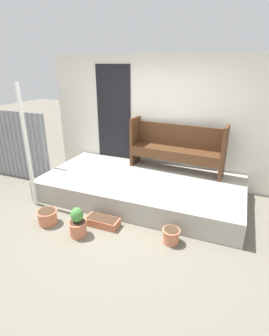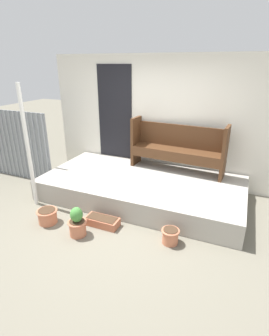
{
  "view_description": "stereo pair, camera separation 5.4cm",
  "coord_description": "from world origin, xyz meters",
  "px_view_note": "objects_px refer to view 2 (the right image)",
  "views": [
    {
      "loc": [
        1.65,
        -3.3,
        2.42
      ],
      "look_at": [
        0.16,
        0.33,
        0.84
      ],
      "focal_mm": 28.0,
      "sensor_mm": 36.0,
      "label": 1
    },
    {
      "loc": [
        1.7,
        -3.28,
        2.42
      ],
      "look_at": [
        0.16,
        0.33,
        0.84
      ],
      "focal_mm": 28.0,
      "sensor_mm": 36.0,
      "label": 2
    }
  ],
  "objects_px": {
    "bench": "(178,145)",
    "flower_pot_left": "(47,216)",
    "planter_box_rect": "(102,221)",
    "flower_pot_right": "(170,235)",
    "flower_pot_middle": "(77,223)",
    "support_post": "(28,148)"
  },
  "relations": [
    {
      "from": "bench",
      "to": "flower_pot_left",
      "type": "bearing_deg",
      "value": -122.61
    },
    {
      "from": "flower_pot_right",
      "to": "planter_box_rect",
      "type": "bearing_deg",
      "value": 179.54
    },
    {
      "from": "bench",
      "to": "planter_box_rect",
      "type": "height_order",
      "value": "bench"
    },
    {
      "from": "bench",
      "to": "planter_box_rect",
      "type": "relative_size",
      "value": 3.48
    },
    {
      "from": "flower_pot_left",
      "to": "flower_pot_right",
      "type": "distance_m",
      "value": 1.99
    },
    {
      "from": "flower_pot_right",
      "to": "planter_box_rect",
      "type": "relative_size",
      "value": 0.49
    },
    {
      "from": "planter_box_rect",
      "to": "bench",
      "type": "bearing_deg",
      "value": 68.63
    },
    {
      "from": "support_post",
      "to": "flower_pot_middle",
      "type": "xyz_separation_m",
      "value": [
        1.26,
        -0.5,
        -0.87
      ]
    },
    {
      "from": "flower_pot_left",
      "to": "flower_pot_right",
      "type": "bearing_deg",
      "value": 7.97
    },
    {
      "from": "support_post",
      "to": "planter_box_rect",
      "type": "distance_m",
      "value": 1.78
    },
    {
      "from": "flower_pot_right",
      "to": "planter_box_rect",
      "type": "height_order",
      "value": "flower_pot_right"
    },
    {
      "from": "flower_pot_right",
      "to": "flower_pot_middle",
      "type": "bearing_deg",
      "value": -164.95
    },
    {
      "from": "flower_pot_middle",
      "to": "planter_box_rect",
      "type": "height_order",
      "value": "flower_pot_middle"
    },
    {
      "from": "planter_box_rect",
      "to": "flower_pot_right",
      "type": "bearing_deg",
      "value": -0.46
    },
    {
      "from": "bench",
      "to": "flower_pot_left",
      "type": "height_order",
      "value": "bench"
    },
    {
      "from": "flower_pot_left",
      "to": "planter_box_rect",
      "type": "xyz_separation_m",
      "value": [
        0.85,
        0.28,
        -0.06
      ]
    },
    {
      "from": "bench",
      "to": "support_post",
      "type": "bearing_deg",
      "value": -138.31
    },
    {
      "from": "flower_pot_left",
      "to": "planter_box_rect",
      "type": "bearing_deg",
      "value": 18.57
    },
    {
      "from": "flower_pot_right",
      "to": "bench",
      "type": "bearing_deg",
      "value": 102.63
    },
    {
      "from": "flower_pot_right",
      "to": "planter_box_rect",
      "type": "distance_m",
      "value": 1.12
    },
    {
      "from": "bench",
      "to": "planter_box_rect",
      "type": "xyz_separation_m",
      "value": [
        -0.71,
        -1.82,
        -0.84
      ]
    },
    {
      "from": "bench",
      "to": "flower_pot_right",
      "type": "xyz_separation_m",
      "value": [
        0.41,
        -1.83,
        -0.78
      ]
    }
  ]
}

